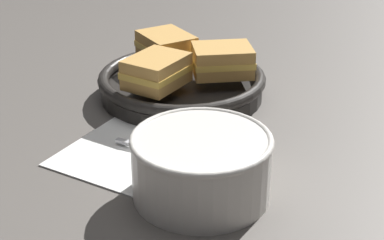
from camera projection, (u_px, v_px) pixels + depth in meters
The scene contains 8 objects.
ground_plane at pixel (143, 155), 0.80m from camera, with size 4.00×4.00×0.00m, color #56514C.
napkin at pixel (158, 154), 0.79m from camera, with size 0.25×0.22×0.00m.
soup_bowl at pixel (201, 162), 0.69m from camera, with size 0.17×0.17×0.08m.
spoon at pixel (194, 160), 0.77m from camera, with size 0.17×0.03×0.01m.
skillet at pixel (182, 84), 0.96m from camera, with size 0.27×0.27×0.04m.
sandwich_near_left at pixel (157, 71), 0.90m from camera, with size 0.08×0.10×0.05m.
sandwich_near_right at pixel (222, 60), 0.94m from camera, with size 0.12×0.11×0.05m.
sandwich_far_left at pixel (166, 47), 1.00m from camera, with size 0.12×0.11×0.05m.
Camera 1 is at (0.36, -0.59, 0.39)m, focal length 55.00 mm.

